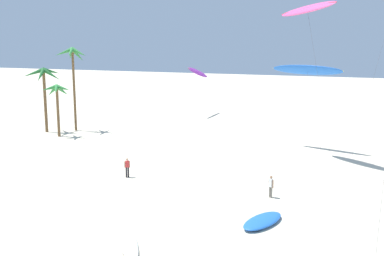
% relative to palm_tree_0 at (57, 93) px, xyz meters
% --- Properties ---
extents(palm_tree_0, '(3.50, 3.34, 6.36)m').
position_rel_palm_tree_0_xyz_m(palm_tree_0, '(0.00, 0.00, 0.00)').
color(palm_tree_0, brown).
rests_on(palm_tree_0, ground).
extents(palm_tree_1, '(4.20, 3.98, 10.67)m').
position_rel_palm_tree_0_xyz_m(palm_tree_1, '(-0.41, 3.98, 3.59)').
color(palm_tree_1, brown).
rests_on(palm_tree_1, ground).
extents(palm_tree_2, '(4.46, 4.93, 8.17)m').
position_rel_palm_tree_0_xyz_m(palm_tree_2, '(-3.29, 1.85, 1.41)').
color(palm_tree_2, brown).
rests_on(palm_tree_2, ground).
extents(flying_kite_4, '(7.85, 6.52, 9.11)m').
position_rel_palm_tree_0_xyz_m(flying_kite_4, '(28.56, 4.61, 3.18)').
color(flying_kite_4, blue).
rests_on(flying_kite_4, ground).
extents(flying_kite_6, '(3.41, 10.30, 7.97)m').
position_rel_palm_tree_0_xyz_m(flying_kite_6, '(9.40, 22.14, 1.35)').
color(flying_kite_6, purple).
rests_on(flying_kite_6, ground).
extents(flying_kite_7, '(6.96, 8.86, 15.28)m').
position_rel_palm_tree_0_xyz_m(flying_kite_7, '(29.09, -0.12, 9.07)').
color(flying_kite_7, '#EA5193').
rests_on(flying_kite_7, ground).
extents(grounded_kite_1, '(4.66, 5.62, 0.32)m').
position_rel_palm_tree_0_xyz_m(grounded_kite_1, '(22.85, -23.37, -5.11)').
color(grounded_kite_1, white).
rests_on(grounded_kite_1, ground).
extents(grounded_kite_2, '(2.62, 4.14, 0.41)m').
position_rel_palm_tree_0_xyz_m(grounded_kite_2, '(29.62, -17.89, -5.07)').
color(grounded_kite_2, blue).
rests_on(grounded_kite_2, ground).
extents(person_foreground_walker, '(0.42, 0.36, 1.69)m').
position_rel_palm_tree_0_xyz_m(person_foreground_walker, '(16.45, -12.08, -4.35)').
color(person_foreground_walker, black).
rests_on(person_foreground_walker, ground).
extents(person_near_left, '(0.44, 0.33, 1.68)m').
position_rel_palm_tree_0_xyz_m(person_near_left, '(28.93, -12.66, -4.36)').
color(person_near_left, slate).
rests_on(person_near_left, ground).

